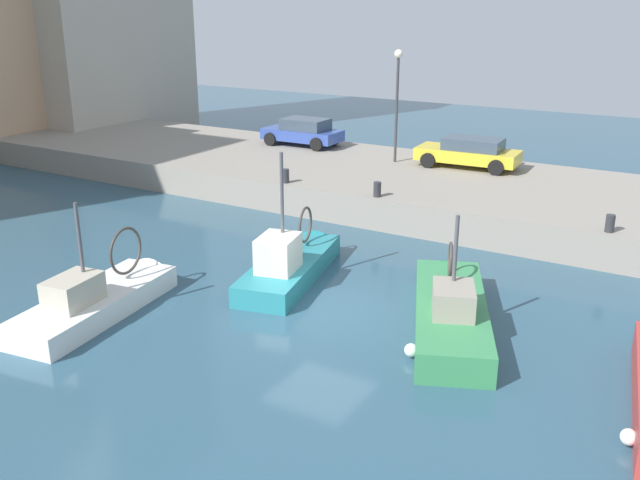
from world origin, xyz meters
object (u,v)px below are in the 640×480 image
fishing_boat_green (449,319)px  mooring_bollard_south (610,223)px  parked_car_yellow (469,152)px  quay_streetlamp (397,87)px  mooring_bollard_mid (377,189)px  parked_car_blue (303,132)px  fishing_boat_white (105,306)px  fishing_boat_teal (293,270)px  mooring_bollard_north (286,176)px

fishing_boat_green → mooring_bollard_south: (6.23, -2.75, 1.39)m
parked_car_yellow → quay_streetlamp: bearing=100.7°
fishing_boat_green → quay_streetlamp: bearing=31.2°
mooring_bollard_south → quay_streetlamp: quay_streetlamp is taller
parked_car_yellow → mooring_bollard_south: parked_car_yellow is taller
mooring_bollard_mid → parked_car_blue: bearing=47.9°
mooring_bollard_mid → quay_streetlamp: size_ratio=0.11×
mooring_bollard_mid → mooring_bollard_south: bearing=-90.0°
mooring_bollard_mid → fishing_boat_white: bearing=163.2°
quay_streetlamp → fishing_boat_white: bearing=175.8°
fishing_boat_teal → quay_streetlamp: bearing=9.4°
fishing_boat_teal → parked_car_blue: fishing_boat_teal is taller
mooring_bollard_south → fishing_boat_white: bearing=132.8°
fishing_boat_teal → fishing_boat_green: bearing=-97.9°
fishing_boat_white → mooring_bollard_south: size_ratio=11.13×
fishing_boat_green → mooring_bollard_south: size_ratio=12.42×
quay_streetlamp → fishing_boat_green: bearing=-148.8°
fishing_boat_teal → parked_car_blue: 14.32m
parked_car_blue → parked_car_yellow: bearing=-93.0°
parked_car_yellow → mooring_bollard_mid: (-6.25, 1.24, -0.39)m
fishing_boat_teal → mooring_bollard_mid: size_ratio=11.30×
fishing_boat_green → mooring_bollard_north: (6.23, 9.25, 1.39)m
fishing_boat_teal → quay_streetlamp: quay_streetlamp is taller
fishing_boat_white → parked_car_yellow: (16.53, -4.34, 1.76)m
fishing_boat_green → parked_car_yellow: bearing=17.8°
fishing_boat_green → parked_car_blue: size_ratio=1.75×
parked_car_blue → mooring_bollard_north: 7.53m
mooring_bollard_mid → quay_streetlamp: 6.68m
fishing_boat_green → mooring_bollard_north: fishing_boat_green is taller
fishing_boat_green → parked_car_blue: (12.93, 12.65, 1.80)m
fishing_boat_white → parked_car_blue: 17.60m
fishing_boat_white → fishing_boat_teal: 5.66m
fishing_boat_white → parked_car_yellow: fishing_boat_white is taller
fishing_boat_green → mooring_bollard_mid: (6.23, 5.25, 1.39)m
fishing_boat_teal → fishing_boat_white: bearing=147.8°
fishing_boat_teal → parked_car_yellow: 11.94m
parked_car_blue → mooring_bollard_north: parked_car_blue is taller
parked_car_yellow → mooring_bollard_north: parked_car_yellow is taller
mooring_bollard_north → mooring_bollard_mid: bearing=-90.0°
fishing_boat_white → parked_car_blue: fishing_boat_white is taller
mooring_bollard_north → quay_streetlamp: 6.71m
fishing_boat_teal → fishing_boat_green: size_ratio=0.91×
fishing_boat_white → fishing_boat_green: fishing_boat_white is taller
mooring_bollard_mid → fishing_boat_green: bearing=-139.9°
parked_car_blue → mooring_bollard_mid: 10.00m
quay_streetlamp → mooring_bollard_south: bearing=-119.6°
mooring_bollard_mid → mooring_bollard_north: size_ratio=1.00×
fishing_boat_white → fishing_boat_teal: fishing_boat_teal is taller
parked_car_yellow → parked_car_blue: (0.45, 8.65, 0.02)m
fishing_boat_teal → mooring_bollard_south: bearing=-55.9°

